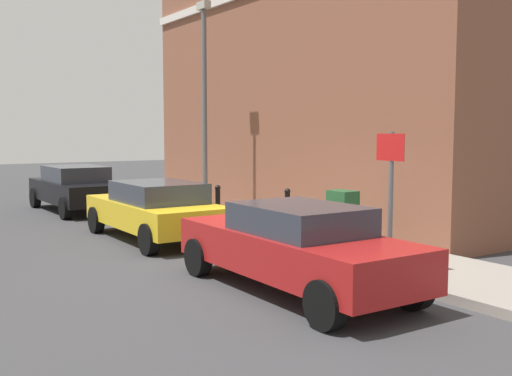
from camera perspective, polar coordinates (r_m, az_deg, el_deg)
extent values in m
plane|color=#38383A|center=(11.25, -0.52, -7.19)|extent=(80.00, 80.00, 0.00)
cube|color=gray|center=(17.35, -5.81, -2.54)|extent=(2.32, 30.00, 0.15)
cube|color=brown|center=(18.47, 9.21, 11.86)|extent=(6.53, 12.51, 9.13)
cube|color=maroon|center=(9.22, 3.64, -6.01)|extent=(1.72, 4.50, 0.61)
cube|color=#2D333D|center=(9.02, 4.20, -3.00)|extent=(1.48, 1.99, 0.44)
cylinder|color=black|center=(10.28, -5.55, -6.59)|extent=(0.23, 0.64, 0.64)
cylinder|color=black|center=(11.07, 1.63, -5.71)|extent=(0.23, 0.64, 0.64)
cylinder|color=black|center=(7.54, 6.61, -11.02)|extent=(0.23, 0.64, 0.64)
cylinder|color=black|center=(8.58, 14.73, -9.14)|extent=(0.23, 0.64, 0.64)
cube|color=gold|center=(13.83, -9.66, -2.38)|extent=(1.80, 4.30, 0.57)
cube|color=#2D333D|center=(13.57, -9.31, -0.41)|extent=(1.57, 2.15, 0.47)
cylinder|color=black|center=(15.05, -15.02, -2.96)|extent=(0.22, 0.64, 0.64)
cylinder|color=black|center=(15.65, -9.21, -2.53)|extent=(0.22, 0.64, 0.64)
cylinder|color=black|center=(12.10, -10.20, -4.85)|extent=(0.22, 0.64, 0.64)
cylinder|color=black|center=(12.84, -3.33, -4.19)|extent=(0.22, 0.64, 0.64)
cube|color=black|center=(19.34, -16.85, -0.28)|extent=(1.76, 4.38, 0.62)
cube|color=#2D333D|center=(19.27, -16.86, 1.29)|extent=(1.54, 2.22, 0.49)
cylinder|color=black|center=(20.72, -20.33, -0.89)|extent=(0.23, 0.64, 0.64)
cylinder|color=black|center=(21.17, -16.06, -0.64)|extent=(0.23, 0.64, 0.64)
cylinder|color=black|center=(17.59, -17.74, -1.86)|extent=(0.23, 0.64, 0.64)
cylinder|color=black|center=(18.11, -12.80, -1.53)|extent=(0.23, 0.64, 0.64)
cube|color=#1E4C28|center=(11.92, 8.25, -3.00)|extent=(0.40, 0.55, 1.15)
cube|color=#333333|center=(12.00, 8.21, -5.53)|extent=(0.46, 0.61, 0.08)
cylinder|color=black|center=(13.48, 3.01, -2.42)|extent=(0.12, 0.12, 0.95)
sphere|color=black|center=(13.42, 3.02, -0.33)|extent=(0.14, 0.14, 0.14)
cylinder|color=black|center=(14.36, -3.66, -1.95)|extent=(0.12, 0.12, 0.95)
sphere|color=black|center=(14.31, -3.67, 0.02)|extent=(0.14, 0.14, 0.14)
cylinder|color=#59595B|center=(9.99, 12.73, -1.35)|extent=(0.08, 0.08, 2.30)
cube|color=white|center=(9.91, 12.75, 3.82)|extent=(0.03, 0.56, 0.40)
cube|color=red|center=(9.90, 12.69, 3.82)|extent=(0.01, 0.60, 0.44)
cylinder|color=#59595B|center=(16.14, -4.94, 6.94)|extent=(0.14, 0.14, 5.50)
cube|color=#A5A599|center=(16.48, -5.03, 16.96)|extent=(0.20, 0.44, 0.20)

